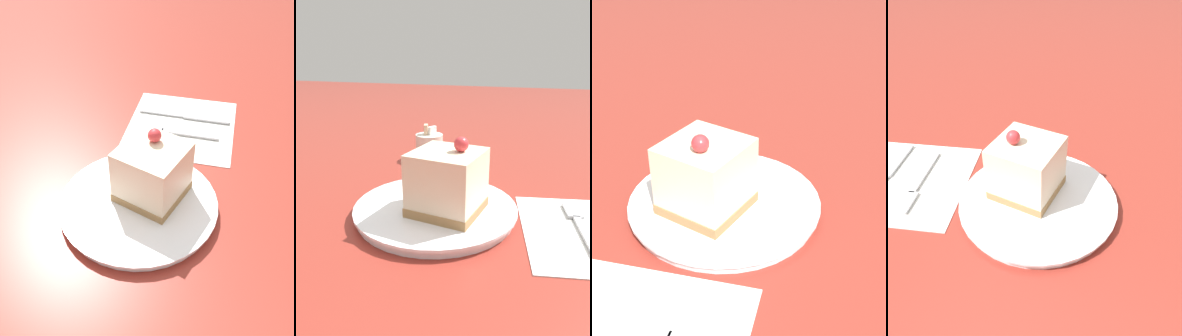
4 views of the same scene
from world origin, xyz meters
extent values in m
plane|color=maroon|center=(0.00, 0.00, 0.00)|extent=(4.00, 4.00, 0.00)
cylinder|color=white|center=(0.01, 0.01, 0.01)|extent=(0.23, 0.23, 0.02)
cylinder|color=white|center=(0.01, 0.01, 0.01)|extent=(0.24, 0.24, 0.00)
cube|color=#9E7547|center=(0.03, -0.01, 0.02)|extent=(0.10, 0.10, 0.01)
cube|color=beige|center=(0.03, -0.01, 0.07)|extent=(0.10, 0.10, 0.07)
sphere|color=red|center=(0.05, 0.00, 0.11)|extent=(0.02, 0.02, 0.02)
cube|color=#B2B2B7|center=(0.22, 0.00, 0.01)|extent=(0.03, 0.11, 0.00)
cube|color=#B2B2B7|center=(0.21, 0.07, 0.01)|extent=(0.03, 0.05, 0.00)
cylinder|color=silver|center=(-0.09, 0.26, 0.03)|extent=(0.06, 0.06, 0.06)
cube|color=#D8B28C|center=(-0.10, 0.26, 0.07)|extent=(0.01, 0.02, 0.02)
cube|color=white|center=(-0.09, 0.26, 0.06)|extent=(0.02, 0.02, 0.02)
camera|label=1|loc=(-0.34, -0.17, 0.42)|focal=40.00mm
camera|label=2|loc=(0.16, -0.41, 0.23)|focal=35.00mm
camera|label=3|loc=(0.43, 0.23, 0.36)|focal=50.00mm
camera|label=4|loc=(-0.10, 0.35, 0.36)|focal=35.00mm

